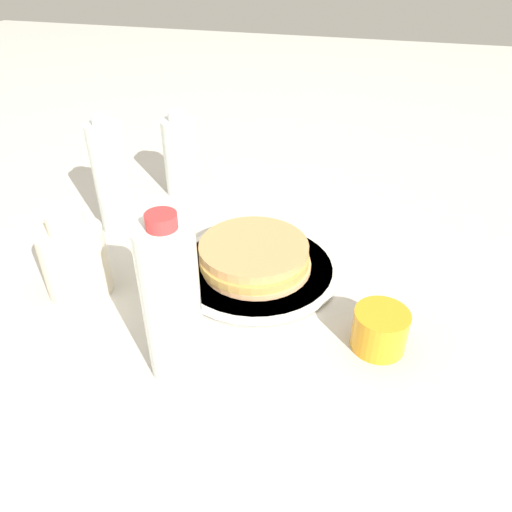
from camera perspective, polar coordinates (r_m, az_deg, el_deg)
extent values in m
plane|color=#BCB7AD|center=(0.89, -1.19, -1.37)|extent=(4.00, 4.00, 0.00)
cylinder|color=silver|center=(0.87, 0.00, -1.45)|extent=(0.27, 0.27, 0.01)
cylinder|color=silver|center=(0.87, 0.00, -1.33)|extent=(0.29, 0.29, 0.01)
cylinder|color=#E5A872|center=(0.87, 0.04, -0.93)|extent=(0.19, 0.19, 0.01)
cylinder|color=tan|center=(0.86, -0.22, -0.22)|extent=(0.19, 0.19, 0.01)
cylinder|color=tan|center=(0.86, -0.27, 0.88)|extent=(0.19, 0.19, 0.02)
cylinder|color=orange|center=(0.74, 13.97, -8.18)|extent=(0.08, 0.08, 0.06)
cylinder|color=beige|center=(0.85, -19.96, -0.58)|extent=(0.10, 0.10, 0.11)
cylinder|color=beige|center=(0.82, -20.96, 3.64)|extent=(0.06, 0.06, 0.03)
cylinder|color=silver|center=(0.99, -16.18, 8.46)|extent=(0.07, 0.07, 0.21)
cylinder|color=white|center=(0.95, -17.32, 14.69)|extent=(0.03, 0.03, 0.02)
cylinder|color=silver|center=(1.11, -8.64, 11.08)|extent=(0.07, 0.07, 0.16)
cylinder|color=white|center=(1.08, -9.07, 15.52)|extent=(0.04, 0.04, 0.02)
cylinder|color=silver|center=(0.64, -9.62, -5.48)|extent=(0.07, 0.07, 0.23)
cylinder|color=red|center=(0.57, -10.79, 3.96)|extent=(0.04, 0.04, 0.02)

